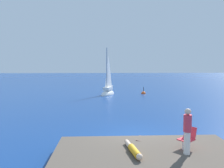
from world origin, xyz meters
TOP-DOWN VIEW (x-y plane):
  - ground_plane at (0.00, 0.00)m, footprint 160.00×160.00m
  - shore_ledge at (-0.05, -3.63)m, footprint 6.84×4.24m
  - boulder_seaward at (-2.96, -1.49)m, footprint 0.96×1.11m
  - boulder_inland at (0.36, -1.74)m, footprint 1.58×1.77m
  - sailboat_near at (-0.88, 16.09)m, footprint 2.26×3.37m
  - person_sunbather at (-0.60, -3.51)m, footprint 0.44×1.76m
  - person_standing at (1.26, -3.68)m, footprint 0.28×0.28m
  - beach_chair at (1.51, -3.11)m, footprint 0.76×0.74m
  - marker_buoy at (3.54, 16.68)m, footprint 0.56×0.56m

SIDE VIEW (x-z plane):
  - ground_plane at x=0.00m, z-range 0.00..0.00m
  - boulder_seaward at x=-2.96m, z-range -0.41..0.41m
  - boulder_inland at x=0.36m, z-range -0.56..0.56m
  - marker_buoy at x=3.54m, z-range -0.56..0.57m
  - shore_ledge at x=-0.05m, z-range 0.00..0.53m
  - sailboat_near at x=-0.88m, z-range -2.72..3.38m
  - person_sunbather at x=-0.60m, z-range 0.52..0.77m
  - beach_chair at x=1.51m, z-range 0.57..1.37m
  - person_standing at x=1.26m, z-range 0.59..2.21m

